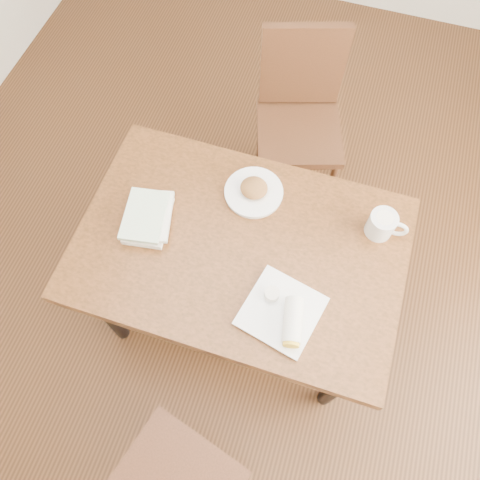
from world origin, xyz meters
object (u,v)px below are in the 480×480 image
(coffee_mug, at_px, (383,224))
(plate_burrito, at_px, (285,314))
(book_stack, at_px, (148,217))
(plate_scone, at_px, (254,191))
(table, at_px, (240,254))
(chair_far, at_px, (300,110))

(coffee_mug, distance_m, plate_burrito, 0.51)
(book_stack, bearing_deg, plate_scone, 34.64)
(table, xyz_separation_m, plate_scone, (-0.02, 0.24, 0.10))
(coffee_mug, distance_m, book_stack, 0.89)
(chair_far, relative_size, plate_scone, 4.04)
(chair_far, relative_size, coffee_mug, 6.14)
(plate_scone, bearing_deg, book_stack, -145.36)
(table, height_order, coffee_mug, coffee_mug)
(coffee_mug, bearing_deg, table, -155.55)
(table, relative_size, book_stack, 4.76)
(chair_far, distance_m, plate_burrito, 1.16)
(book_stack, bearing_deg, plate_burrito, -19.24)
(table, height_order, book_stack, book_stack)
(plate_scone, height_order, book_stack, plate_scone)
(coffee_mug, height_order, book_stack, coffee_mug)
(chair_far, bearing_deg, table, -91.58)
(coffee_mug, height_order, plate_burrito, coffee_mug)
(table, distance_m, plate_burrito, 0.34)
(plate_scone, xyz_separation_m, plate_burrito, (0.25, -0.45, 0.00))
(plate_burrito, height_order, book_stack, plate_burrito)
(plate_burrito, bearing_deg, coffee_mug, 59.56)
(table, relative_size, coffee_mug, 8.04)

